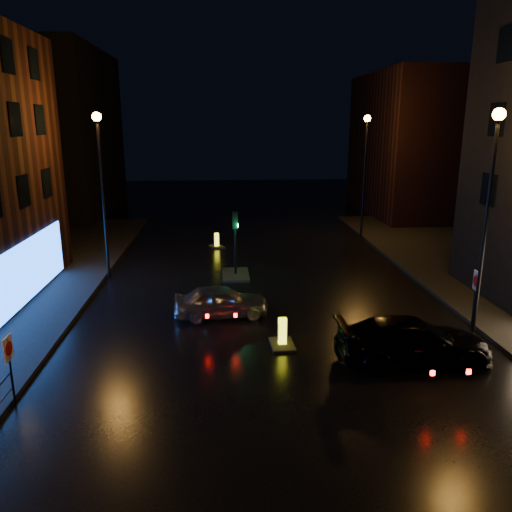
# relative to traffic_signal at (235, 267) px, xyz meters

# --- Properties ---
(ground) EXTENTS (120.00, 120.00, 0.00)m
(ground) POSITION_rel_traffic_signal_xyz_m (1.20, -14.00, -0.50)
(ground) COLOR black
(ground) RESTS_ON ground
(building_far_left) EXTENTS (8.00, 16.00, 14.00)m
(building_far_left) POSITION_rel_traffic_signal_xyz_m (-14.80, 21.00, 6.50)
(building_far_left) COLOR black
(building_far_left) RESTS_ON ground
(building_far_right) EXTENTS (8.00, 14.00, 12.00)m
(building_far_right) POSITION_rel_traffic_signal_xyz_m (16.20, 18.00, 5.50)
(building_far_right) COLOR black
(building_far_right) RESTS_ON ground
(street_lamp_lfar) EXTENTS (0.44, 0.44, 8.37)m
(street_lamp_lfar) POSITION_rel_traffic_signal_xyz_m (-6.60, -0.00, 5.06)
(street_lamp_lfar) COLOR black
(street_lamp_lfar) RESTS_ON ground
(street_lamp_rnear) EXTENTS (0.44, 0.44, 8.37)m
(street_lamp_rnear) POSITION_rel_traffic_signal_xyz_m (9.00, -8.00, 5.06)
(street_lamp_rnear) COLOR black
(street_lamp_rnear) RESTS_ON ground
(street_lamp_rfar) EXTENTS (0.44, 0.44, 8.37)m
(street_lamp_rfar) POSITION_rel_traffic_signal_xyz_m (9.00, 8.00, 5.06)
(street_lamp_rfar) COLOR black
(street_lamp_rfar) RESTS_ON ground
(traffic_signal) EXTENTS (1.40, 2.40, 3.45)m
(traffic_signal) POSITION_rel_traffic_signal_xyz_m (0.00, 0.00, 0.00)
(traffic_signal) COLOR black
(traffic_signal) RESTS_ON ground
(silver_hatchback) EXTENTS (4.01, 1.87, 1.33)m
(silver_hatchback) POSITION_rel_traffic_signal_xyz_m (-0.77, -5.69, 0.16)
(silver_hatchback) COLOR #A4A6AC
(silver_hatchback) RESTS_ON ground
(dark_sedan) EXTENTS (5.24, 2.17, 1.51)m
(dark_sedan) POSITION_rel_traffic_signal_xyz_m (5.66, -10.30, 0.25)
(dark_sedan) COLOR black
(dark_sedan) RESTS_ON ground
(bollard_near) EXTENTS (0.89, 1.28, 1.09)m
(bollard_near) POSITION_rel_traffic_signal_xyz_m (1.43, -8.77, -0.26)
(bollard_near) COLOR black
(bollard_near) RESTS_ON ground
(bollard_far) EXTENTS (1.10, 1.28, 0.94)m
(bollard_far) POSITION_rel_traffic_signal_xyz_m (-1.03, 6.39, -0.30)
(bollard_far) COLOR black
(bollard_far) RESTS_ON ground
(road_sign_left) EXTENTS (0.07, 0.52, 2.14)m
(road_sign_left) POSITION_rel_traffic_signal_xyz_m (-6.70, -12.17, 1.10)
(road_sign_left) COLOR black
(road_sign_left) RESTS_ON ground
(road_sign_right) EXTENTS (0.12, 0.57, 2.34)m
(road_sign_right) POSITION_rel_traffic_signal_xyz_m (9.10, -7.66, 1.25)
(road_sign_right) COLOR black
(road_sign_right) RESTS_ON ground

